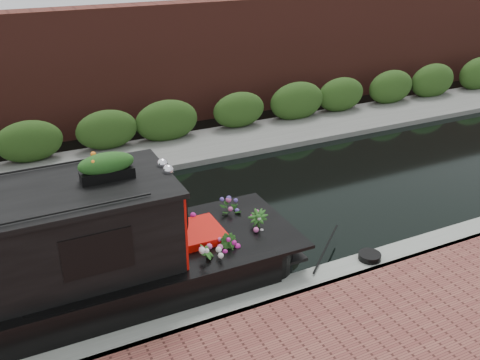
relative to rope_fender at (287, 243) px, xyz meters
name	(u,v)px	position (x,y,z in m)	size (l,w,h in m)	color
ground	(158,232)	(-2.19, 1.95, -0.19)	(80.00, 80.00, 0.00)	black
near_bank_coping	(218,319)	(-2.19, -1.35, -0.19)	(40.00, 0.60, 0.50)	gray
far_bank_path	(112,165)	(-2.19, 6.15, -0.19)	(40.00, 2.40, 0.34)	slate
far_hedge	(105,154)	(-2.19, 7.05, -0.19)	(40.00, 1.10, 2.80)	#274717
far_brick_wall	(90,132)	(-2.19, 9.15, -0.19)	(40.00, 1.00, 8.00)	#55251C
rope_fender	(287,243)	(0.00, 0.00, 0.00)	(0.38, 0.38, 0.46)	brown
coiled_mooring_rope	(370,256)	(1.11, -1.31, 0.12)	(0.45, 0.45, 0.12)	black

